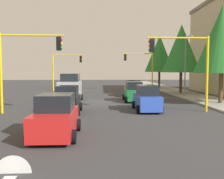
{
  "coord_description": "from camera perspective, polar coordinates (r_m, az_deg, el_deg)",
  "views": [
    {
      "loc": [
        24.53,
        -0.38,
        3.08
      ],
      "look_at": [
        -0.58,
        0.74,
        1.2
      ],
      "focal_mm": 40.84,
      "sensor_mm": 36.0,
      "label": 1
    }
  ],
  "objects": [
    {
      "name": "ground_plane",
      "position": [
        24.73,
        -1.66,
        -2.88
      ],
      "size": [
        120.0,
        120.0,
        0.0
      ],
      "primitive_type": "plane",
      "color": "#353538"
    },
    {
      "name": "sidewalk_kerb",
      "position": [
        31.61,
        17.59,
        -1.38
      ],
      "size": [
        80.0,
        4.0,
        0.15
      ],
      "primitive_type": "cube",
      "color": "gray",
      "rests_on": "ground"
    },
    {
      "name": "lane_arrow_near",
      "position": [
        13.63,
        -13.74,
        -8.87
      ],
      "size": [
        2.4,
        1.1,
        1.1
      ],
      "color": "silver",
      "rests_on": "ground"
    },
    {
      "name": "traffic_signal_near_right",
      "position": [
        19.31,
        -18.71,
        6.93
      ],
      "size": [
        0.36,
        4.59,
        5.72
      ],
      "color": "yellow",
      "rests_on": "ground"
    },
    {
      "name": "traffic_signal_far_left",
      "position": [
        39.02,
        6.46,
        5.72
      ],
      "size": [
        0.36,
        4.59,
        5.77
      ],
      "color": "yellow",
      "rests_on": "ground"
    },
    {
      "name": "traffic_signal_far_right",
      "position": [
        38.9,
        -10.42,
        5.42
      ],
      "size": [
        0.36,
        4.59,
        5.5
      ],
      "color": "yellow",
      "rests_on": "ground"
    },
    {
      "name": "traffic_signal_near_left",
      "position": [
        19.52,
        15.66,
        6.74
      ],
      "size": [
        0.36,
        4.59,
        5.61
      ],
      "color": "yellow",
      "rests_on": "ground"
    },
    {
      "name": "street_lamp_curbside",
      "position": [
        29.75,
        16.33,
        6.55
      ],
      "size": [
        2.15,
        0.28,
        7.0
      ],
      "color": "slate",
      "rests_on": "ground"
    },
    {
      "name": "tree_roadside_mid",
      "position": [
        34.26,
        15.27,
        8.83
      ],
      "size": [
        4.88,
        4.88,
        8.95
      ],
      "color": "brown",
      "rests_on": "ground"
    },
    {
      "name": "tree_roadside_near",
      "position": [
        25.18,
        23.47,
        10.35
      ],
      "size": [
        4.89,
        4.89,
        8.96
      ],
      "color": "brown",
      "rests_on": "ground"
    },
    {
      "name": "tree_roadside_far",
      "position": [
        43.76,
        10.6,
        7.91
      ],
      "size": [
        4.9,
        4.9,
        8.98
      ],
      "color": "brown",
      "rests_on": "ground"
    },
    {
      "name": "delivery_van_silver",
      "position": [
        25.52,
        -9.29,
        0.18
      ],
      "size": [
        4.8,
        2.22,
        2.77
      ],
      "color": "#B2B5BA",
      "rests_on": "ground"
    },
    {
      "name": "car_black",
      "position": [
        18.79,
        -10.0,
        -2.46
      ],
      "size": [
        3.63,
        2.0,
        1.98
      ],
      "color": "black",
      "rests_on": "ground"
    },
    {
      "name": "car_orange",
      "position": [
        30.54,
        4.69,
        0.16
      ],
      "size": [
        4.08,
        1.99,
        1.98
      ],
      "color": "orange",
      "rests_on": "ground"
    },
    {
      "name": "car_blue",
      "position": [
        19.69,
        7.81,
        -2.13
      ],
      "size": [
        4.02,
        1.92,
        1.98
      ],
      "color": "blue",
      "rests_on": "ground"
    },
    {
      "name": "car_red",
      "position": [
        12.18,
        -12.51,
        -6.14
      ],
      "size": [
        3.8,
        2.11,
        1.98
      ],
      "color": "red",
      "rests_on": "ground"
    },
    {
      "name": "car_green",
      "position": [
        25.5,
        4.85,
        -0.65
      ],
      "size": [
        3.77,
        1.98,
        1.98
      ],
      "color": "#1E7238",
      "rests_on": "ground"
    }
  ]
}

